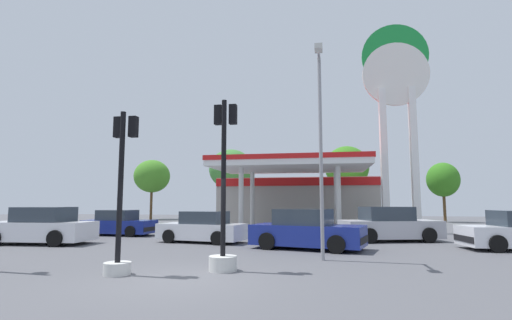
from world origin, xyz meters
TOP-DOWN VIEW (x-y plane):
  - ground_plane at (0.00, 0.00)m, footprint 90.00×90.00m
  - gas_station at (1.33, 22.58)m, footprint 12.53×14.18m
  - station_pole_sign at (8.11, 15.52)m, footprint 4.10×0.56m
  - car_0 at (-2.15, 8.22)m, footprint 4.26×2.39m
  - car_1 at (-7.97, 10.95)m, footprint 4.06×2.00m
  - car_3 at (2.78, 6.58)m, footprint 4.75×2.90m
  - car_4 at (-9.08, 6.26)m, footprint 4.69×2.30m
  - car_5 at (6.56, 10.36)m, footprint 4.94×3.10m
  - traffic_signal_0 at (-1.79, 0.30)m, footprint 0.69×0.70m
  - traffic_signal_2 at (0.74, 1.31)m, footprint 0.76×0.76m
  - tree_0 at (-15.16, 29.81)m, footprint 3.89×3.89m
  - tree_1 at (-6.12, 29.54)m, footprint 4.64×4.64m
  - tree_2 at (5.75, 29.48)m, footprint 4.33×4.33m
  - tree_3 at (14.58, 29.33)m, footprint 2.96×2.96m
  - corner_streetlamp at (3.42, 3.48)m, footprint 0.24×1.48m

SIDE VIEW (x-z plane):
  - ground_plane at x=0.00m, z-range 0.00..0.00m
  - car_1 at x=-7.97m, z-range -0.07..1.35m
  - car_0 at x=-2.15m, z-range -0.07..1.37m
  - car_3 at x=2.78m, z-range -0.08..1.51m
  - car_4 at x=-9.08m, z-range -0.08..1.57m
  - car_5 at x=6.56m, z-range -0.08..1.57m
  - traffic_signal_2 at x=0.74m, z-range -0.92..3.84m
  - traffic_signal_0 at x=-1.79m, z-range -0.56..3.72m
  - gas_station at x=1.33m, z-range -0.17..4.53m
  - tree_3 at x=14.58m, z-range 1.17..6.77m
  - corner_streetlamp at x=3.42m, z-range 0.70..7.46m
  - tree_0 at x=-15.16m, z-range 1.45..7.95m
  - tree_1 at x=-6.12m, z-range 1.60..9.00m
  - tree_2 at x=5.75m, z-range 1.61..9.04m
  - station_pole_sign at x=8.11m, z-range 1.85..15.10m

